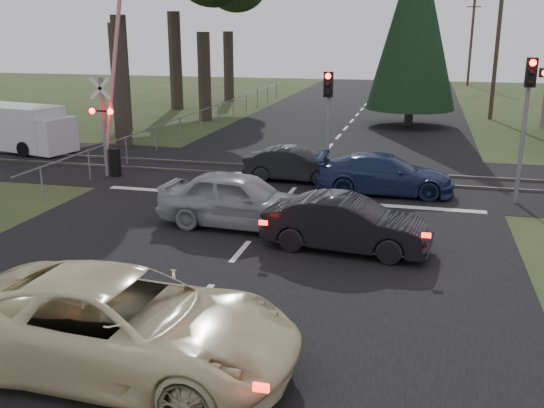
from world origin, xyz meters
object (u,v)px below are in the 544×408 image
(traffic_signal_right, at_px, (529,103))
(silver_car, at_px, (239,200))
(dark_hatchback, at_px, (347,224))
(blue_sedan, at_px, (385,174))
(crossing_signal, at_px, (109,124))
(white_van, at_px, (20,128))
(utility_pole_far, at_px, (471,38))
(utility_pole_mid, at_px, (497,43))
(cream_coupe, at_px, (121,324))
(dark_car_far, at_px, (295,165))
(traffic_signal_center, at_px, (328,108))

(traffic_signal_right, height_order, silver_car, traffic_signal_right)
(dark_hatchback, height_order, blue_sedan, dark_hatchback)
(crossing_signal, bearing_deg, white_van, 151.38)
(utility_pole_far, bearing_deg, blue_sedan, -96.71)
(utility_pole_mid, distance_m, utility_pole_far, 25.00)
(dark_hatchback, relative_size, blue_sedan, 0.90)
(white_van, bearing_deg, silver_car, -20.29)
(cream_coupe, bearing_deg, blue_sedan, -13.22)
(dark_car_far, bearing_deg, white_van, 82.09)
(silver_car, relative_size, white_van, 0.82)
(utility_pole_far, xyz_separation_m, dark_car_far, (-8.70, -44.23, -4.09))
(crossing_signal, relative_size, blue_sedan, 1.47)
(cream_coupe, bearing_deg, silver_car, 4.72)
(crossing_signal, bearing_deg, dark_car_far, 7.94)
(cream_coupe, bearing_deg, dark_car_far, 1.74)
(utility_pole_far, relative_size, blue_sedan, 1.90)
(dark_car_far, relative_size, white_van, 0.67)
(cream_coupe, distance_m, dark_car_far, 13.65)
(traffic_signal_right, height_order, dark_car_far, traffic_signal_right)
(traffic_signal_right, distance_m, white_van, 21.94)
(traffic_signal_right, height_order, utility_pole_mid, utility_pole_mid)
(crossing_signal, distance_m, traffic_signal_right, 14.88)
(utility_pole_mid, distance_m, dark_hatchback, 27.16)
(traffic_signal_right, height_order, white_van, traffic_signal_right)
(dark_hatchback, xyz_separation_m, dark_car_far, (-2.83, 6.98, -0.07))
(dark_hatchback, bearing_deg, silver_car, 75.63)
(traffic_signal_center, xyz_separation_m, utility_pole_mid, (7.50, 19.32, 1.92))
(traffic_signal_center, relative_size, dark_hatchback, 0.96)
(silver_car, height_order, white_van, white_van)
(utility_pole_far, distance_m, dark_car_far, 45.26)
(blue_sedan, distance_m, dark_car_far, 3.52)
(traffic_signal_center, bearing_deg, dark_hatchback, -76.67)
(crossing_signal, xyz_separation_m, traffic_signal_center, (8.27, 0.89, 0.75))
(dark_hatchback, bearing_deg, traffic_signal_center, 19.27)
(crossing_signal, height_order, utility_pole_mid, utility_pole_mid)
(crossing_signal, distance_m, cream_coupe, 14.52)
(crossing_signal, relative_size, cream_coupe, 1.16)
(blue_sedan, relative_size, white_van, 0.82)
(traffic_signal_right, distance_m, traffic_signal_center, 6.68)
(crossing_signal, bearing_deg, utility_pole_mid, 52.03)
(cream_coupe, bearing_deg, utility_pole_mid, -12.91)
(cream_coupe, xyz_separation_m, silver_car, (-0.37, 7.87, -0.03))
(traffic_signal_right, xyz_separation_m, cream_coupe, (-7.81, -12.35, -2.48))
(crossing_signal, relative_size, white_van, 1.21)
(traffic_signal_center, distance_m, utility_pole_mid, 20.82)
(cream_coupe, relative_size, dark_hatchback, 1.41)
(blue_sedan, bearing_deg, utility_pole_far, -8.97)
(dark_car_far, bearing_deg, traffic_signal_right, -96.53)
(traffic_signal_right, xyz_separation_m, dark_car_far, (-7.75, 1.30, -2.68))
(cream_coupe, height_order, white_van, white_van)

